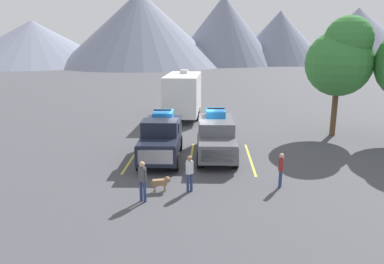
{
  "coord_description": "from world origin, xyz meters",
  "views": [
    {
      "loc": [
        0.99,
        -20.01,
        6.29
      ],
      "look_at": [
        0.0,
        0.15,
        1.2
      ],
      "focal_mm": 34.5,
      "sensor_mm": 36.0,
      "label": 1
    }
  ],
  "objects_px": {
    "person_b": "(281,168)",
    "dog": "(162,182)",
    "camper_trailer_a": "(183,94)",
    "person_a": "(190,171)",
    "pickup_truck_b": "(216,135)",
    "pickup_truck_a": "(161,137)",
    "person_c": "(142,179)"
  },
  "relations": [
    {
      "from": "camper_trailer_a",
      "to": "person_a",
      "type": "distance_m",
      "value": 14.98
    },
    {
      "from": "person_c",
      "to": "dog",
      "type": "relative_size",
      "value": 1.93
    },
    {
      "from": "pickup_truck_b",
      "to": "person_b",
      "type": "height_order",
      "value": "pickup_truck_b"
    },
    {
      "from": "pickup_truck_a",
      "to": "pickup_truck_b",
      "type": "distance_m",
      "value": 3.03
    },
    {
      "from": "pickup_truck_a",
      "to": "dog",
      "type": "xyz_separation_m",
      "value": [
        0.6,
        -4.47,
        -0.76
      ]
    },
    {
      "from": "pickup_truck_b",
      "to": "dog",
      "type": "xyz_separation_m",
      "value": [
        -2.34,
        -5.21,
        -0.72
      ]
    },
    {
      "from": "person_b",
      "to": "person_c",
      "type": "relative_size",
      "value": 0.92
    },
    {
      "from": "pickup_truck_b",
      "to": "camper_trailer_a",
      "type": "xyz_separation_m",
      "value": [
        -2.53,
        9.71,
        0.89
      ]
    },
    {
      "from": "person_a",
      "to": "person_c",
      "type": "distance_m",
      "value": 2.1
    },
    {
      "from": "pickup_truck_b",
      "to": "person_b",
      "type": "relative_size",
      "value": 3.56
    },
    {
      "from": "pickup_truck_a",
      "to": "person_b",
      "type": "xyz_separation_m",
      "value": [
        5.68,
        -3.78,
        -0.3
      ]
    },
    {
      "from": "person_b",
      "to": "pickup_truck_b",
      "type": "bearing_deg",
      "value": 121.28
    },
    {
      "from": "person_a",
      "to": "dog",
      "type": "height_order",
      "value": "person_a"
    },
    {
      "from": "pickup_truck_a",
      "to": "person_b",
      "type": "bearing_deg",
      "value": -33.62
    },
    {
      "from": "pickup_truck_a",
      "to": "person_a",
      "type": "bearing_deg",
      "value": -68.36
    },
    {
      "from": "person_b",
      "to": "dog",
      "type": "relative_size",
      "value": 1.78
    },
    {
      "from": "pickup_truck_a",
      "to": "camper_trailer_a",
      "type": "bearing_deg",
      "value": 87.72
    },
    {
      "from": "person_b",
      "to": "person_a",
      "type": "bearing_deg",
      "value": -170.41
    },
    {
      "from": "pickup_truck_b",
      "to": "person_b",
      "type": "xyz_separation_m",
      "value": [
        2.74,
        -4.51,
        -0.25
      ]
    },
    {
      "from": "camper_trailer_a",
      "to": "person_b",
      "type": "bearing_deg",
      "value": -69.66
    },
    {
      "from": "dog",
      "to": "camper_trailer_a",
      "type": "bearing_deg",
      "value": 90.71
    },
    {
      "from": "person_a",
      "to": "camper_trailer_a",
      "type": "bearing_deg",
      "value": 95.17
    },
    {
      "from": "pickup_truck_a",
      "to": "person_a",
      "type": "height_order",
      "value": "pickup_truck_a"
    },
    {
      "from": "person_a",
      "to": "person_b",
      "type": "height_order",
      "value": "person_a"
    },
    {
      "from": "dog",
      "to": "person_b",
      "type": "bearing_deg",
      "value": 7.77
    },
    {
      "from": "camper_trailer_a",
      "to": "dog",
      "type": "height_order",
      "value": "camper_trailer_a"
    },
    {
      "from": "pickup_truck_a",
      "to": "person_c",
      "type": "relative_size",
      "value": 3.13
    },
    {
      "from": "pickup_truck_b",
      "to": "person_c",
      "type": "relative_size",
      "value": 3.3
    },
    {
      "from": "pickup_truck_b",
      "to": "person_c",
      "type": "distance_m",
      "value": 6.93
    },
    {
      "from": "pickup_truck_b",
      "to": "person_c",
      "type": "height_order",
      "value": "pickup_truck_b"
    },
    {
      "from": "person_b",
      "to": "person_c",
      "type": "bearing_deg",
      "value": -163.04
    },
    {
      "from": "camper_trailer_a",
      "to": "person_b",
      "type": "height_order",
      "value": "camper_trailer_a"
    }
  ]
}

